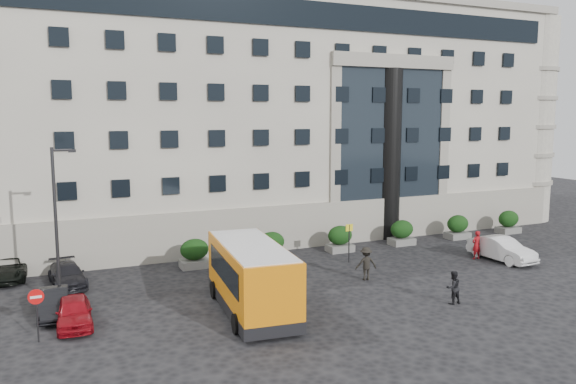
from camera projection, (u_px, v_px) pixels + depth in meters
name	position (u px, v px, depth m)	size (l,w,h in m)	color
ground	(306.00, 296.00, 29.79)	(120.00, 120.00, 0.00)	black
civic_building	(261.00, 121.00, 50.91)	(44.00, 24.00, 18.00)	gray
entrance_column	(389.00, 155.00, 43.05)	(1.80, 1.80, 13.00)	black
hedge_a	(195.00, 253.00, 35.14)	(1.80, 1.26, 1.84)	#5A5A57
hedge_b	(271.00, 245.00, 37.22)	(1.80, 1.26, 1.84)	#5A5A57
hedge_c	(340.00, 239.00, 39.30)	(1.80, 1.26, 1.84)	#5A5A57
hedge_d	(402.00, 232.00, 41.38)	(1.80, 1.26, 1.84)	#5A5A57
hedge_e	(458.00, 227.00, 43.46)	(1.80, 1.26, 1.84)	#5A5A57
hedge_f	(508.00, 222.00, 45.54)	(1.80, 1.26, 1.84)	#5A5A57
street_lamp	(57.00, 222.00, 27.14)	(1.16, 0.18, 8.00)	#262628
bus_stop_sign	(349.00, 236.00, 36.29)	(0.50, 0.08, 2.52)	#262628
no_entry_sign	(36.00, 305.00, 23.43)	(0.64, 0.16, 2.32)	#262628
minibus	(251.00, 275.00, 27.16)	(3.56, 8.21, 3.33)	orange
parked_car_a	(74.00, 312.00, 25.44)	(1.54, 3.82, 1.30)	maroon
parked_car_b	(53.00, 303.00, 26.76)	(1.33, 3.82, 1.26)	black
parked_car_c	(67.00, 275.00, 31.47)	(1.72, 4.23, 1.23)	black
parked_car_d	(9.00, 268.00, 32.76)	(2.11, 4.57, 1.27)	black
white_taxi	(502.00, 249.00, 36.86)	(1.64, 4.71, 1.55)	silver
pedestrian_a	(476.00, 245.00, 37.29)	(0.69, 0.45, 1.90)	maroon
pedestrian_b	(453.00, 287.00, 28.40)	(0.83, 0.65, 1.70)	black
pedestrian_c	(366.00, 263.00, 32.52)	(1.26, 0.72, 1.95)	black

